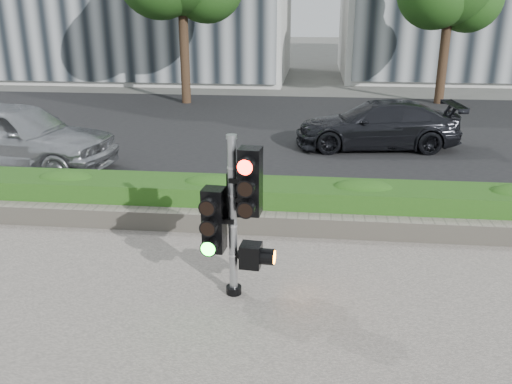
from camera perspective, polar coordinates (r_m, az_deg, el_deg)
ground at (r=7.70m, az=1.00°, el=-10.15°), size 120.00×120.00×0.00m
road at (r=17.12m, az=4.08°, el=6.48°), size 60.00×13.00×0.02m
curb at (r=10.53m, az=2.57°, el=-1.46°), size 60.00×0.25×0.12m
stone_wall at (r=9.32m, az=2.08°, el=-3.36°), size 12.00×0.32×0.34m
hedge at (r=9.86m, az=2.37°, el=-1.00°), size 12.00×1.00×0.68m
traffic_signal at (r=7.04m, az=-2.18°, el=-1.79°), size 0.78×0.59×2.22m
car_silver at (r=14.03m, az=-24.00°, el=5.43°), size 4.92×2.42×1.62m
car_dark at (r=15.20m, az=12.60°, el=6.93°), size 4.54×2.20×1.27m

